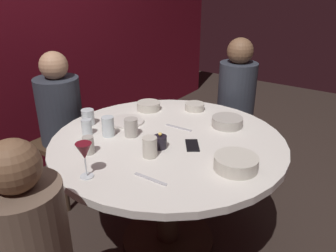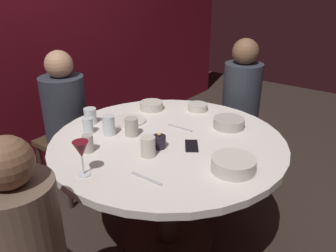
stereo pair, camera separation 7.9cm
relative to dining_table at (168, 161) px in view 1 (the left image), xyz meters
name	(u,v)px [view 1 (the left image)]	position (x,y,z in m)	size (l,w,h in m)	color
ground_plane	(168,240)	(0.00, 0.00, -0.61)	(8.00, 8.00, 0.00)	#2D231E
back_wall	(0,23)	(0.00, 1.55, 0.69)	(6.00, 0.10, 2.60)	maroon
dining_table	(168,161)	(0.00, 0.00, 0.00)	(1.36, 1.36, 0.76)	silver
seated_diner_left	(29,241)	(-0.93, 0.00, 0.09)	(0.40, 0.40, 1.13)	#3F2D1E
seated_diner_back	(60,111)	(0.00, 0.97, 0.11)	(0.40, 0.40, 1.15)	#3F2D1E
seated_diner_right	(236,97)	(0.96, 0.00, 0.14)	(0.40, 0.40, 1.21)	#3F2D1E
candle_holder	(160,142)	(-0.12, -0.03, 0.19)	(0.07, 0.07, 0.09)	black
wine_glass	(84,153)	(-0.55, 0.08, 0.28)	(0.08, 0.08, 0.18)	silver
dinner_plate	(127,121)	(0.05, 0.35, 0.16)	(0.22, 0.22, 0.01)	silver
cell_phone	(192,146)	(0.00, -0.16, 0.16)	(0.07, 0.14, 0.01)	black
bowl_serving_large	(195,107)	(0.49, 0.11, 0.18)	(0.14, 0.14, 0.05)	beige
bowl_salad_center	(227,122)	(0.36, -0.20, 0.18)	(0.19, 0.19, 0.06)	#B2ADA3
bowl_small_white	(149,106)	(0.30, 0.38, 0.18)	(0.16, 0.16, 0.06)	beige
bowl_sauce_side	(236,163)	(-0.09, -0.46, 0.19)	(0.22, 0.22, 0.07)	beige
cup_near_candle	(150,147)	(-0.23, -0.04, 0.21)	(0.08, 0.08, 0.11)	beige
cup_by_left_diner	(88,145)	(-0.39, 0.24, 0.20)	(0.06, 0.06, 0.10)	#B2ADA3
cup_by_right_diner	(108,126)	(-0.17, 0.31, 0.21)	(0.07, 0.07, 0.12)	silver
cup_center_front	(88,117)	(-0.12, 0.53, 0.20)	(0.08, 0.08, 0.10)	silver
cup_far_edge	(131,127)	(-0.09, 0.20, 0.21)	(0.08, 0.08, 0.11)	#B2ADA3
cup_beside_wine	(87,127)	(-0.23, 0.43, 0.20)	(0.06, 0.06, 0.10)	silver
fork_near_plate	(179,128)	(0.16, 0.03, 0.16)	(0.02, 0.18, 0.01)	#B7B7BC
knife_near_plate	(151,179)	(-0.40, -0.18, 0.16)	(0.02, 0.18, 0.01)	#B7B7BC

